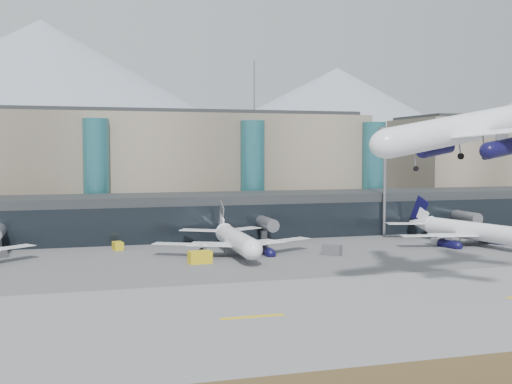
# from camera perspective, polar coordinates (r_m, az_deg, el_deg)

# --- Properties ---
(ground) EXTENTS (900.00, 900.00, 0.00)m
(ground) POSITION_cam_1_polar(r_m,az_deg,el_deg) (99.36, 8.58, -8.01)
(ground) COLOR #515154
(ground) RESTS_ON ground
(runway_strip) EXTENTS (400.00, 40.00, 0.04)m
(runway_strip) POSITION_cam_1_polar(r_m,az_deg,el_deg) (86.27, 12.78, -9.85)
(runway_strip) COLOR slate
(runway_strip) RESTS_ON ground
(runway_markings) EXTENTS (128.00, 1.00, 0.02)m
(runway_markings) POSITION_cam_1_polar(r_m,az_deg,el_deg) (86.27, 12.78, -9.83)
(runway_markings) COLOR gold
(runway_markings) RESTS_ON ground
(concourse) EXTENTS (170.00, 27.00, 10.00)m
(concourse) POSITION_cam_1_polar(r_m,az_deg,el_deg) (152.45, -0.47, -2.00)
(concourse) COLOR black
(concourse) RESTS_ON ground
(terminal_main) EXTENTS (130.00, 30.00, 31.00)m
(terminal_main) POSITION_cam_1_polar(r_m,az_deg,el_deg) (179.18, -10.99, 2.13)
(terminal_main) COLOR gray
(terminal_main) RESTS_ON ground
(terminal_east) EXTENTS (70.00, 30.00, 31.00)m
(terminal_east) POSITION_cam_1_polar(r_m,az_deg,el_deg) (224.16, 21.26, 2.25)
(terminal_east) COLOR gray
(terminal_east) RESTS_ON ground
(teal_towers) EXTENTS (116.40, 19.40, 46.00)m
(teal_towers) POSITION_cam_1_polar(r_m,az_deg,el_deg) (164.57, -7.02, 1.54)
(teal_towers) COLOR #296A73
(teal_towers) RESTS_ON ground
(mountain_ridge) EXTENTS (910.00, 400.00, 110.00)m
(mountain_ridge) POSITION_cam_1_polar(r_m,az_deg,el_deg) (472.54, -9.15, 6.74)
(mountain_ridge) COLOR gray
(mountain_ridge) RESTS_ON ground
(lightmast_mid) EXTENTS (3.00, 1.20, 25.60)m
(lightmast_mid) POSITION_cam_1_polar(r_m,az_deg,el_deg) (153.73, 11.37, 1.50)
(lightmast_mid) COLOR slate
(lightmast_mid) RESTS_ON ground
(hero_jet) EXTENTS (34.71, 34.89, 11.30)m
(hero_jet) POSITION_cam_1_polar(r_m,az_deg,el_deg) (93.42, 19.52, 6.17)
(hero_jet) COLOR white
(hero_jet) RESTS_ON ground
(jet_parked_mid) EXTENTS (33.10, 32.05, 10.66)m
(jet_parked_mid) POSITION_cam_1_polar(r_m,az_deg,el_deg) (125.44, -2.05, -3.67)
(jet_parked_mid) COLOR white
(jet_parked_mid) RESTS_ON ground
(jet_parked_right) EXTENTS (32.96, 34.08, 10.94)m
(jet_parked_right) POSITION_cam_1_polar(r_m,az_deg,el_deg) (145.98, 17.59, -2.76)
(jet_parked_right) COLOR white
(jet_parked_right) RESTS_ON ground
(veh_b) EXTENTS (2.25, 3.15, 1.66)m
(veh_b) POSITION_cam_1_polar(r_m,az_deg,el_deg) (133.23, -12.18, -4.71)
(veh_b) COLOR gold
(veh_b) RESTS_ON ground
(veh_c) EXTENTS (3.92, 3.84, 2.00)m
(veh_c) POSITION_cam_1_polar(r_m,az_deg,el_deg) (124.79, 6.77, -5.14)
(veh_c) COLOR #4A4A4F
(veh_c) RESTS_ON ground
(veh_d) EXTENTS (2.94, 3.19, 1.63)m
(veh_d) POSITION_cam_1_polar(r_m,az_deg,el_deg) (154.06, 16.74, -3.66)
(veh_d) COLOR silver
(veh_d) RESTS_ON ground
(veh_g) EXTENTS (2.24, 2.47, 1.25)m
(veh_g) POSITION_cam_1_polar(r_m,az_deg,el_deg) (143.63, 15.74, -4.24)
(veh_g) COLOR silver
(veh_g) RESTS_ON ground
(veh_h) EXTENTS (4.33, 2.69, 2.25)m
(veh_h) POSITION_cam_1_polar(r_m,az_deg,el_deg) (115.25, -5.00, -5.80)
(veh_h) COLOR gold
(veh_h) RESTS_ON ground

